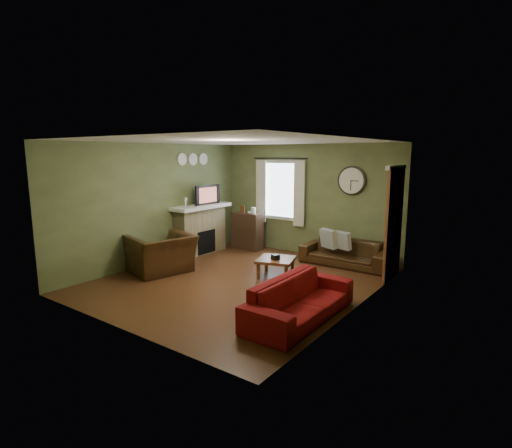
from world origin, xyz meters
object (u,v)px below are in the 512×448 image
Objects in this scene: bookshelf at (247,231)px; coffee_table at (276,267)px; armchair at (161,254)px; sofa_red at (300,299)px; sofa_brown at (345,253)px.

coffee_table is at bearing -39.17° from bookshelf.
bookshelf reaches higher than armchair.
bookshelf is 4.41m from sofa_red.
bookshelf is at bearing 47.15° from sofa_red.
sofa_brown is 2.75× the size of coffee_table.
armchair is at bearing -136.26° from sofa_brown.
sofa_brown is at bearing 63.91° from coffee_table.
coffee_table is (1.84, -1.50, -0.28)m from bookshelf.
armchair is (-0.20, -2.61, -0.08)m from bookshelf.
sofa_red is at bearing -47.09° from coffee_table.
sofa_red is 1.72× the size of armchair.
bookshelf is 1.35× the size of coffee_table.
armchair reaches higher than sofa_red.
sofa_brown is 3.87m from armchair.
sofa_brown is 3.12m from sofa_red.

